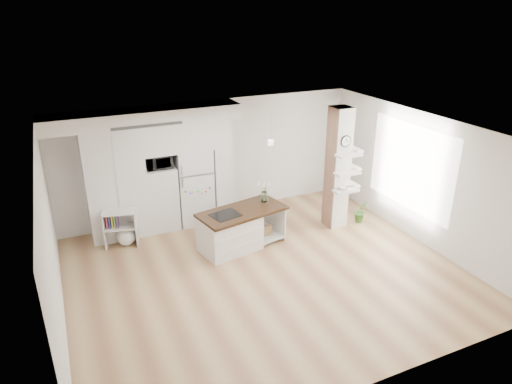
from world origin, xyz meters
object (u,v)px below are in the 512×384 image
kitchen_island (234,229)px  bookshelf (123,230)px  refrigerator (194,186)px  floor_plant_a (361,211)px

kitchen_island → bookshelf: bearing=141.0°
refrigerator → bookshelf: bearing=-163.9°
refrigerator → bookshelf: (-1.70, -0.49, -0.54)m
bookshelf → floor_plant_a: size_ratio=1.48×
kitchen_island → floor_plant_a: size_ratio=3.62×
refrigerator → floor_plant_a: 3.85m
bookshelf → floor_plant_a: bearing=0.6°
kitchen_island → bookshelf: (-2.06, 1.07, -0.09)m
kitchen_island → bookshelf: 2.32m
floor_plant_a → bookshelf: bearing=167.5°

